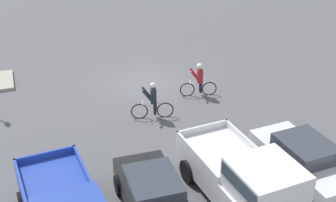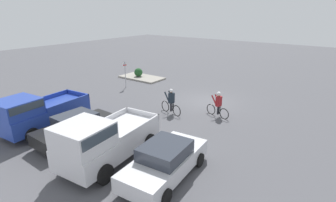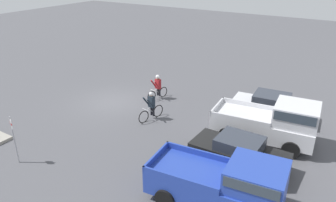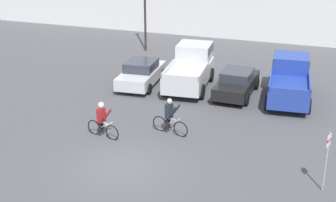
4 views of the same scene
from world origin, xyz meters
name	(u,v)px [view 1 (image 1 of 4)]	position (x,y,z in m)	size (l,w,h in m)	color
ground_plane	(147,83)	(0.00, 0.00, 0.00)	(80.00, 80.00, 0.00)	#4C4C51
sedan_0	(304,159)	(-3.07, 9.23, 0.72)	(2.25, 4.49, 1.46)	silver
pickup_truck_0	(246,179)	(-0.32, 10.09, 1.16)	(2.67, 5.11, 2.26)	silver
sedan_1	(153,196)	(2.53, 9.42, 0.72)	(1.98, 4.25, 1.43)	black
cyclist_0	(153,101)	(0.74, 3.49, 0.83)	(1.83, 0.55, 1.72)	black
cyclist_1	(199,79)	(-1.96, 2.15, 0.85)	(1.74, 0.55, 1.69)	black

